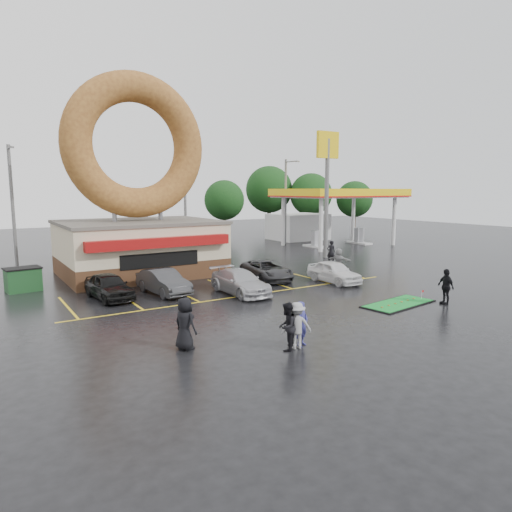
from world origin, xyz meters
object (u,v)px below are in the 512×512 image
donut_shop (138,209)px  streetlight_right (286,199)px  gas_station (321,209)px  putting_green (398,304)px  car_black (109,286)px  streetlight_left (13,204)px  car_dgrey (163,282)px  car_white (334,272)px  streetlight_mid (186,201)px  shell_sign (327,171)px  car_grey (267,270)px  person_blue (302,324)px  dumpster (23,280)px  person_cameraman (446,287)px  car_silver (240,282)px

donut_shop → streetlight_right: donut_shop is taller
gas_station → putting_green: size_ratio=3.13×
streetlight_right → car_black: streetlight_right is taller
donut_shop → streetlight_left: size_ratio=1.50×
car_dgrey → car_white: 10.56m
streetlight_mid → car_white: 18.04m
streetlight_mid → car_black: size_ratio=2.22×
putting_green → car_black: bearing=143.2°
streetlight_left → streetlight_right: bearing=4.4°
gas_station → streetlight_left: streetlight_left is taller
car_dgrey → car_black: bearing=165.0°
shell_sign → car_grey: (-9.76, -5.49, -6.74)m
streetlight_left → person_blue: size_ratio=5.34×
streetlight_right → car_dgrey: (-19.89, -15.70, -4.09)m
shell_sign → dumpster: size_ratio=5.89×
car_dgrey → donut_shop: bearing=75.9°
donut_shop → car_dgrey: size_ratio=3.22×
streetlight_right → putting_green: (-10.65, -24.34, -4.75)m
person_cameraman → putting_green: (-2.03, 1.23, -0.88)m
streetlight_mid → putting_green: streetlight_mid is taller
donut_shop → car_dgrey: 7.79m
streetlight_mid → streetlight_right: same height
donut_shop → car_silver: donut_shop is taller
car_white → car_black: bearing=168.0°
car_dgrey → car_white: car_dgrey is taller
car_silver → car_white: (6.55, -0.48, 0.01)m
car_silver → dumpster: 12.51m
car_grey → car_black: bearing=-174.0°
putting_green → donut_shop: bearing=118.5°
streetlight_right → dumpster: (-26.43, -10.70, -4.13)m
streetlight_mid → car_white: bearing=-82.4°
gas_station → streetlight_left: size_ratio=1.52×
car_white → person_cameraman: person_cameraman is taller
streetlight_left → car_black: (3.23, -13.27, -4.09)m
streetlight_right → dumpster: size_ratio=5.00×
car_grey → car_white: car_white is taller
car_grey → donut_shop: bearing=140.7°
streetlight_right → person_blue: bearing=-125.1°
streetlight_right → person_blue: size_ratio=5.34×
gas_station → person_blue: 34.36m
car_black → car_silver: car_black is taller
streetlight_right → car_grey: (-12.76, -15.40, -4.15)m
streetlight_mid → car_black: 18.34m
gas_station → shell_sign: (-7.00, -8.94, 3.68)m
car_silver → donut_shop: bearing=106.4°
streetlight_mid → dumpster: (-14.43, -9.70, -4.13)m
car_black → car_grey: 10.01m
putting_green → streetlight_right: bearing=66.4°
donut_shop → streetlight_mid: (7.00, 7.95, 0.32)m
gas_station → car_black: gas_station is taller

